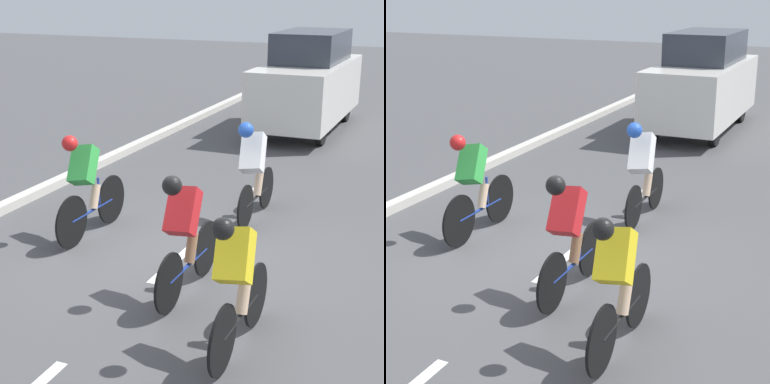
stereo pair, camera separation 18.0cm
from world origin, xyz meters
TOP-DOWN VIEW (x-y plane):
  - ground_plane at (0.00, 0.00)m, footprint 60.00×60.00m
  - lane_stripe_mid at (0.00, 0.08)m, footprint 0.12×1.40m
  - lane_stripe_far at (0.00, -3.12)m, footprint 0.12×1.40m
  - cyclist_red at (-0.48, 0.87)m, footprint 0.36×1.69m
  - cyclist_white at (-0.40, -1.76)m, footprint 0.40×1.65m
  - cyclist_green at (1.47, -0.22)m, footprint 0.41×1.74m
  - cyclist_yellow at (-1.39, 1.73)m, footprint 0.39×1.62m
  - support_car at (0.37, -8.12)m, footprint 1.70×4.48m

SIDE VIEW (x-z plane):
  - ground_plane at x=0.00m, z-range 0.00..0.00m
  - lane_stripe_mid at x=0.00m, z-range 0.00..0.01m
  - lane_stripe_far at x=0.00m, z-range 0.00..0.01m
  - cyclist_yellow at x=-1.39m, z-range 0.03..1.46m
  - cyclist_green at x=1.47m, z-range 0.02..1.50m
  - cyclist_red at x=-0.48m, z-range 0.03..1.49m
  - cyclist_white at x=-0.40m, z-range 0.04..1.55m
  - support_car at x=0.37m, z-range -0.01..2.28m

